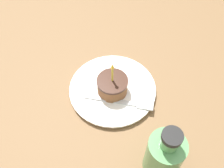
{
  "coord_description": "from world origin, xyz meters",
  "views": [
    {
      "loc": [
        -0.36,
        0.25,
        0.64
      ],
      "look_at": [
        -0.0,
        0.0,
        0.04
      ],
      "focal_mm": 42.0,
      "sensor_mm": 36.0,
      "label": 1
    }
  ],
  "objects": [
    {
      "name": "cake_slice",
      "position": [
        -0.01,
        0.01,
        0.04
      ],
      "size": [
        0.09,
        0.09,
        0.12
      ],
      "color": "brown",
      "rests_on": "plate"
    },
    {
      "name": "ground_plane",
      "position": [
        0.0,
        0.0,
        -0.02
      ],
      "size": [
        2.4,
        2.4,
        0.04
      ],
      "color": "brown",
      "rests_on": "ground"
    },
    {
      "name": "fork",
      "position": [
        -0.06,
        0.0,
        0.02
      ],
      "size": [
        0.15,
        0.15,
        0.0
      ],
      "color": "silver",
      "rests_on": "plate"
    },
    {
      "name": "bottle",
      "position": [
        -0.25,
        0.03,
        0.07
      ],
      "size": [
        0.08,
        0.08,
        0.17
      ],
      "color": "#599959",
      "rests_on": "ground_plane"
    },
    {
      "name": "plate",
      "position": [
        -0.0,
        0.0,
        0.01
      ],
      "size": [
        0.25,
        0.25,
        0.02
      ],
      "color": "white",
      "rests_on": "ground_plane"
    }
  ]
}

